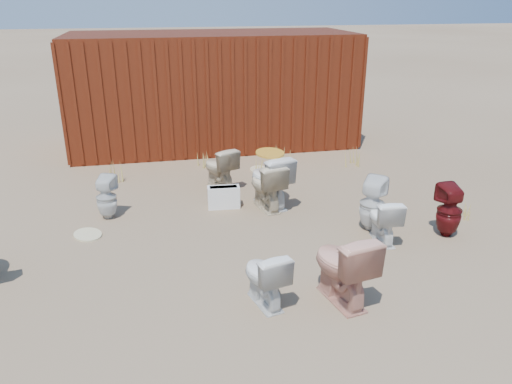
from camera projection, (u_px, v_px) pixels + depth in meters
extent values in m
plane|color=brown|center=(265.00, 246.00, 6.67)|extent=(100.00, 100.00, 0.00)
cube|color=#50190D|center=(213.00, 89.00, 10.96)|extent=(6.00, 2.40, 2.40)
imported|color=tan|center=(342.00, 266.00, 5.35)|extent=(0.63, 0.90, 0.84)
imported|color=silver|center=(264.00, 277.00, 5.33)|extent=(0.51, 0.71, 0.66)
imported|color=#550E10|center=(449.00, 211.00, 6.84)|extent=(0.35, 0.36, 0.75)
imported|color=white|center=(383.00, 220.00, 6.70)|extent=(0.41, 0.66, 0.64)
imported|color=silver|center=(106.00, 197.00, 7.40)|extent=(0.39, 0.39, 0.66)
imported|color=#C3B08E|center=(220.00, 168.00, 8.59)|extent=(0.67, 0.82, 0.73)
imported|color=beige|center=(266.00, 185.00, 7.73)|extent=(0.57, 0.82, 0.76)
imported|color=silver|center=(270.00, 180.00, 7.82)|extent=(0.70, 0.94, 0.86)
imported|color=white|center=(372.00, 204.00, 7.03)|extent=(0.50, 0.50, 0.78)
ellipsoid|color=#C78723|center=(270.00, 153.00, 7.66)|extent=(0.44, 0.54, 0.02)
cube|color=white|center=(224.00, 197.00, 7.83)|extent=(0.51, 0.23, 0.35)
ellipsoid|color=beige|center=(260.00, 170.00, 9.56)|extent=(0.41, 0.52, 0.02)
ellipsoid|color=beige|center=(88.00, 235.00, 6.97)|extent=(0.55, 0.59, 0.02)
cone|color=#B19C46|center=(115.00, 171.00, 9.04)|extent=(0.36, 0.36, 0.33)
cone|color=#B19C46|center=(263.00, 164.00, 9.47)|extent=(0.32, 0.32, 0.30)
cone|color=#B19C46|center=(352.00, 158.00, 9.75)|extent=(0.36, 0.36, 0.33)
cone|color=#B19C46|center=(202.00, 160.00, 9.72)|extent=(0.30, 0.30, 0.29)
cone|color=#B19C46|center=(284.00, 154.00, 10.03)|extent=(0.34, 0.34, 0.30)
cone|color=#B19C46|center=(468.00, 210.00, 7.53)|extent=(0.28, 0.28, 0.21)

